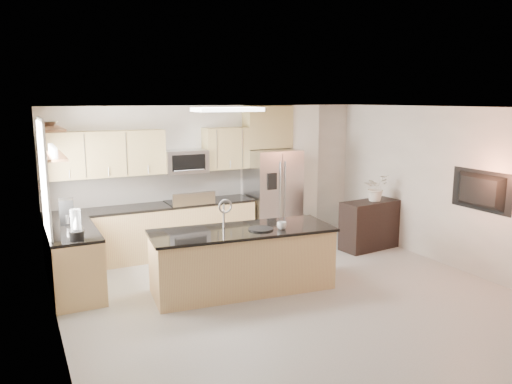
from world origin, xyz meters
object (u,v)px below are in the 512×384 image
island (243,259)px  kettle (77,224)px  refrigerator (273,196)px  cup (282,226)px  blender (76,227)px  coffee_maker (67,212)px  range (189,227)px  credenza (370,225)px  flower_vase (376,181)px  microwave (185,161)px  platter (261,229)px  bowl (48,123)px  television (477,191)px

island → kettle: island is taller
refrigerator → cup: size_ratio=12.92×
blender → coffee_maker: bearing=91.2°
refrigerator → island: 2.57m
range → refrigerator: (1.66, -0.05, 0.42)m
credenza → flower_vase: 0.82m
microwave → credenza: size_ratio=0.68×
platter → cup: bearing=-21.7°
blender → bowl: 1.68m
refrigerator → platter: size_ratio=5.04×
kettle → refrigerator: bearing=18.1°
kettle → island: bearing=-20.4°
island → blender: (-2.18, 0.38, 0.65)m
credenza → kettle: 5.10m
credenza → platter: 2.92m
flower_vase → television: (0.38, -1.87, 0.10)m
kettle → coffee_maker: coffee_maker is taller
bowl → range: bearing=14.7°
island → coffee_maker: island is taller
microwave → refrigerator: microwave is taller
flower_vase → coffee_maker: bearing=174.4°
platter → microwave: bearing=98.0°
island → platter: 0.53m
cup → television: bearing=-15.9°
microwave → coffee_maker: 2.33m
bowl → television: 6.38m
credenza → kettle: bearing=173.9°
microwave → island: (0.10, -2.17, -1.18)m
island → cup: 0.75m
cup → platter: (-0.28, 0.11, -0.04)m
island → cup: (0.50, -0.25, 0.50)m
flower_vase → television: 1.91m
microwave → blender: (-2.07, -1.79, -0.53)m
refrigerator → flower_vase: 1.94m
range → microwave: size_ratio=1.50×
range → credenza: range is taller
range → television: 4.78m
platter → television: (3.19, -0.94, 0.44)m
bowl → television: size_ratio=0.33×
blender → flower_vase: size_ratio=0.56×
refrigerator → kettle: bearing=-161.9°
cup → kettle: size_ratio=0.52×
kettle → television: size_ratio=0.25×
platter → television: 3.35m
microwave → bowl: 2.48m
television → cup: bearing=74.1°
credenza → blender: blender is taller
blender → television: (5.58, -1.46, 0.25)m
kettle → range: bearing=31.7°
platter → kettle: (-2.35, 0.93, 0.13)m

